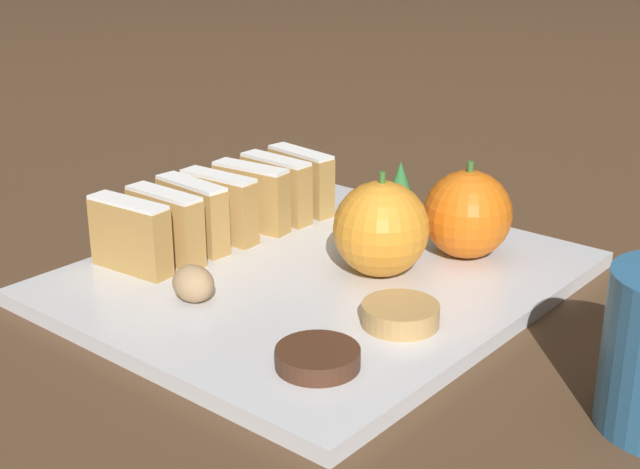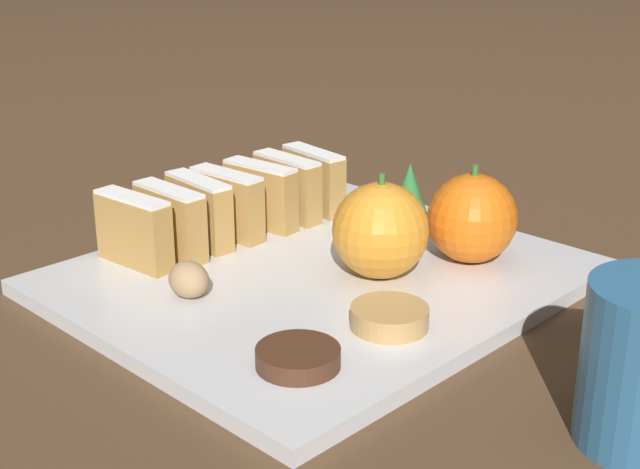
{
  "view_description": "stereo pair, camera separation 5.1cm",
  "coord_description": "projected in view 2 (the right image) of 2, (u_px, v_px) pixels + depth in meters",
  "views": [
    {
      "loc": [
        0.41,
        -0.49,
        0.28
      ],
      "look_at": [
        0.0,
        0.0,
        0.04
      ],
      "focal_mm": 50.0,
      "sensor_mm": 36.0,
      "label": 1
    },
    {
      "loc": [
        0.45,
        -0.46,
        0.28
      ],
      "look_at": [
        0.0,
        0.0,
        0.04
      ],
      "focal_mm": 50.0,
      "sensor_mm": 36.0,
      "label": 2
    }
  ],
  "objects": [
    {
      "name": "gingerbread_cookie",
      "position": [
        389.0,
        317.0,
        0.6
      ],
      "size": [
        0.05,
        0.05,
        0.01
      ],
      "color": "tan",
      "rests_on": "serving_platter"
    },
    {
      "name": "stollen_slice_back",
      "position": [
        313.0,
        180.0,
        0.82
      ],
      "size": [
        0.07,
        0.03,
        0.06
      ],
      "color": "#B28442",
      "rests_on": "serving_platter"
    },
    {
      "name": "orange_near",
      "position": [
        381.0,
        230.0,
        0.67
      ],
      "size": [
        0.07,
        0.07,
        0.08
      ],
      "color": "orange",
      "rests_on": "serving_platter"
    },
    {
      "name": "ground_plane",
      "position": [
        320.0,
        284.0,
        0.7
      ],
      "size": [
        6.0,
        6.0,
        0.0
      ],
      "primitive_type": "plane",
      "color": "#513823"
    },
    {
      "name": "stollen_slice_second",
      "position": [
        170.0,
        222.0,
        0.72
      ],
      "size": [
        0.07,
        0.02,
        0.06
      ],
      "color": "#B28442",
      "rests_on": "serving_platter"
    },
    {
      "name": "stollen_slice_third",
      "position": [
        199.0,
        211.0,
        0.74
      ],
      "size": [
        0.07,
        0.02,
        0.06
      ],
      "color": "#B28442",
      "rests_on": "serving_platter"
    },
    {
      "name": "stollen_slice_front",
      "position": [
        134.0,
        230.0,
        0.7
      ],
      "size": [
        0.07,
        0.03,
        0.06
      ],
      "color": "#B28442",
      "rests_on": "serving_platter"
    },
    {
      "name": "walnut",
      "position": [
        189.0,
        279.0,
        0.64
      ],
      "size": [
        0.03,
        0.03,
        0.03
      ],
      "color": "tan",
      "rests_on": "serving_platter"
    },
    {
      "name": "evergreen_sprig",
      "position": [
        409.0,
        197.0,
        0.77
      ],
      "size": [
        0.04,
        0.04,
        0.06
      ],
      "color": "#2D7538",
      "rests_on": "serving_platter"
    },
    {
      "name": "serving_platter",
      "position": [
        320.0,
        277.0,
        0.7
      ],
      "size": [
        0.32,
        0.37,
        0.01
      ],
      "color": "silver",
      "rests_on": "ground_plane"
    },
    {
      "name": "stollen_slice_fourth",
      "position": [
        231.0,
        203.0,
        0.76
      ],
      "size": [
        0.07,
        0.02,
        0.06
      ],
      "color": "#B28442",
      "rests_on": "serving_platter"
    },
    {
      "name": "stollen_slice_sixth",
      "position": [
        287.0,
        187.0,
        0.8
      ],
      "size": [
        0.07,
        0.02,
        0.06
      ],
      "color": "#B28442",
      "rests_on": "serving_platter"
    },
    {
      "name": "orange_far",
      "position": [
        472.0,
        218.0,
        0.7
      ],
      "size": [
        0.07,
        0.07,
        0.08
      ],
      "color": "orange",
      "rests_on": "serving_platter"
    },
    {
      "name": "chocolate_cookie",
      "position": [
        298.0,
        357.0,
        0.55
      ],
      "size": [
        0.05,
        0.05,
        0.01
      ],
      "color": "#472819",
      "rests_on": "serving_platter"
    },
    {
      "name": "stollen_slice_fifth",
      "position": [
        261.0,
        195.0,
        0.78
      ],
      "size": [
        0.07,
        0.03,
        0.06
      ],
      "color": "#B28442",
      "rests_on": "serving_platter"
    }
  ]
}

